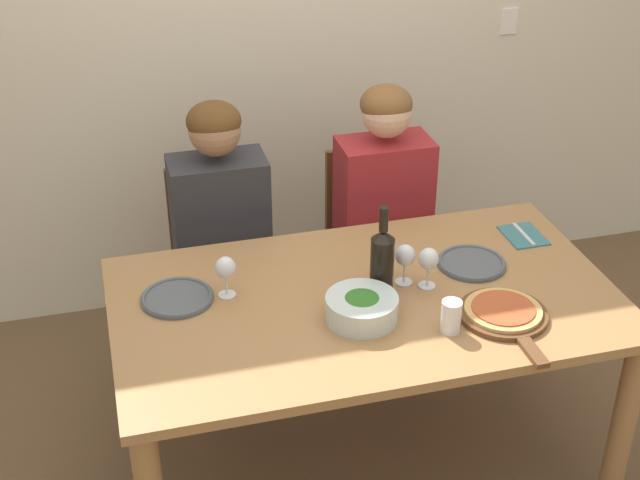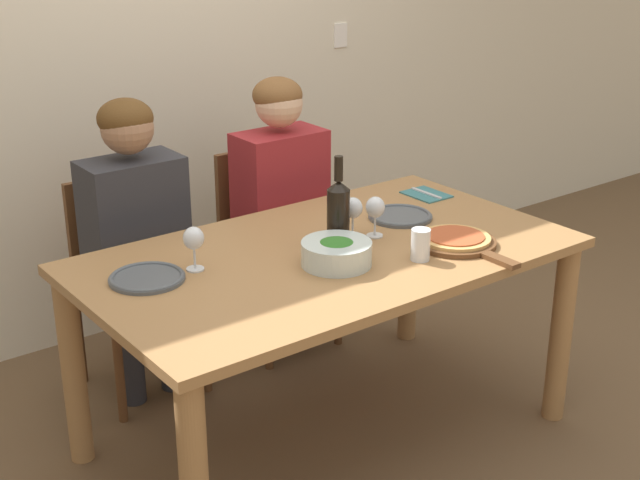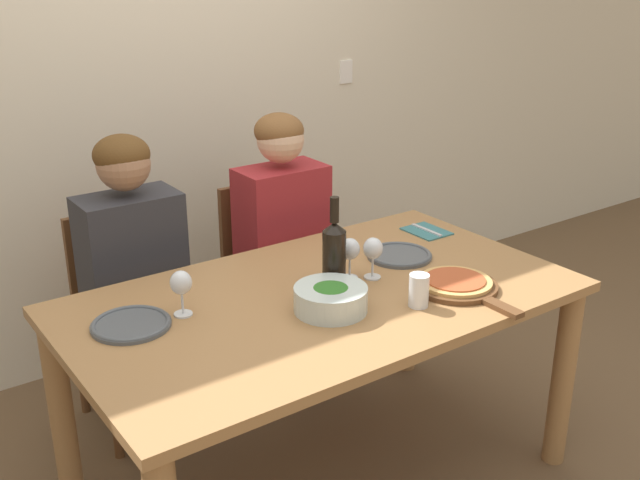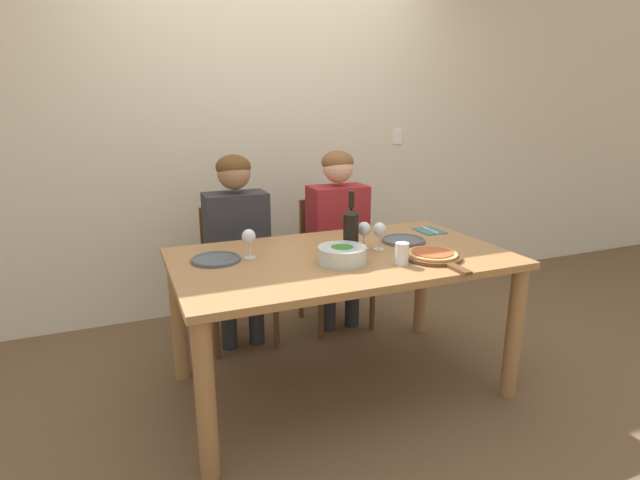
# 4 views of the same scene
# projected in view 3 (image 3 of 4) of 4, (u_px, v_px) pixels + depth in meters

# --- Properties ---
(ground_plane) EXTENTS (40.00, 40.00, 0.00)m
(ground_plane) POSITION_uv_depth(u_px,v_px,m) (322.00, 478.00, 2.79)
(ground_plane) COLOR brown
(back_wall) EXTENTS (10.00, 0.06, 2.70)m
(back_wall) POSITION_uv_depth(u_px,v_px,m) (147.00, 69.00, 3.34)
(back_wall) COLOR beige
(back_wall) RESTS_ON ground
(dining_table) EXTENTS (1.71, 0.97, 0.76)m
(dining_table) POSITION_uv_depth(u_px,v_px,m) (322.00, 324.00, 2.56)
(dining_table) COLOR #9E7042
(dining_table) RESTS_ON ground
(chair_left) EXTENTS (0.42, 0.42, 0.87)m
(chair_left) POSITION_uv_depth(u_px,v_px,m) (129.00, 310.00, 3.05)
(chair_left) COLOR brown
(chair_left) RESTS_ON ground
(chair_right) EXTENTS (0.42, 0.42, 0.87)m
(chair_right) POSITION_uv_depth(u_px,v_px,m) (272.00, 271.00, 3.42)
(chair_right) COLOR brown
(chair_right) RESTS_ON ground
(person_woman) EXTENTS (0.47, 0.51, 1.22)m
(person_woman) POSITION_uv_depth(u_px,v_px,m) (134.00, 260.00, 2.87)
(person_woman) COLOR #28282D
(person_woman) RESTS_ON ground
(person_man) EXTENTS (0.47, 0.51, 1.22)m
(person_man) POSITION_uv_depth(u_px,v_px,m) (284.00, 225.00, 3.25)
(person_man) COLOR #28282D
(person_man) RESTS_ON ground
(wine_bottle) EXTENTS (0.08, 0.08, 0.33)m
(wine_bottle) POSITION_uv_depth(u_px,v_px,m) (334.00, 254.00, 2.52)
(wine_bottle) COLOR black
(wine_bottle) RESTS_ON dining_table
(broccoli_bowl) EXTENTS (0.24, 0.24, 0.09)m
(broccoli_bowl) POSITION_uv_depth(u_px,v_px,m) (331.00, 299.00, 2.39)
(broccoli_bowl) COLOR silver
(broccoli_bowl) RESTS_ON dining_table
(dinner_plate_left) EXTENTS (0.25, 0.25, 0.02)m
(dinner_plate_left) POSITION_uv_depth(u_px,v_px,m) (131.00, 324.00, 2.30)
(dinner_plate_left) COLOR #4C5156
(dinner_plate_left) RESTS_ON dining_table
(dinner_plate_right) EXTENTS (0.25, 0.25, 0.02)m
(dinner_plate_right) POSITION_uv_depth(u_px,v_px,m) (399.00, 255.00, 2.83)
(dinner_plate_right) COLOR #4C5156
(dinner_plate_right) RESTS_ON dining_table
(pizza_on_board) EXTENTS (0.29, 0.43, 0.04)m
(pizza_on_board) POSITION_uv_depth(u_px,v_px,m) (457.00, 285.00, 2.56)
(pizza_on_board) COLOR brown
(pizza_on_board) RESTS_ON dining_table
(wine_glass_left) EXTENTS (0.07, 0.07, 0.15)m
(wine_glass_left) POSITION_uv_depth(u_px,v_px,m) (181.00, 285.00, 2.34)
(wine_glass_left) COLOR silver
(wine_glass_left) RESTS_ON dining_table
(wine_glass_right) EXTENTS (0.07, 0.07, 0.15)m
(wine_glass_right) POSITION_uv_depth(u_px,v_px,m) (373.00, 250.00, 2.61)
(wine_glass_right) COLOR silver
(wine_glass_right) RESTS_ON dining_table
(wine_glass_centre) EXTENTS (0.07, 0.07, 0.15)m
(wine_glass_centre) POSITION_uv_depth(u_px,v_px,m) (350.00, 251.00, 2.61)
(wine_glass_centre) COLOR silver
(wine_glass_centre) RESTS_ON dining_table
(water_tumbler) EXTENTS (0.07, 0.07, 0.11)m
(water_tumbler) POSITION_uv_depth(u_px,v_px,m) (419.00, 290.00, 2.42)
(water_tumbler) COLOR silver
(water_tumbler) RESTS_ON dining_table
(fork_on_napkin) EXTENTS (0.14, 0.18, 0.01)m
(fork_on_napkin) POSITION_uv_depth(u_px,v_px,m) (426.00, 231.00, 3.09)
(fork_on_napkin) COLOR #387075
(fork_on_napkin) RESTS_ON dining_table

